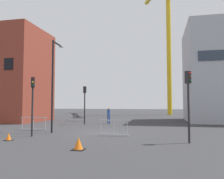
{
  "coord_description": "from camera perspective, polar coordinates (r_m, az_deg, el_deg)",
  "views": [
    {
      "loc": [
        4.39,
        -17.02,
        2.16
      ],
      "look_at": [
        0.0,
        3.36,
        3.46
      ],
      "focal_mm": 36.97,
      "sensor_mm": 36.0,
      "label": 1
    }
  ],
  "objects": [
    {
      "name": "ground",
      "position": [
        17.71,
        -2.33,
        -10.58
      ],
      "size": [
        160.0,
        160.0,
        0.0
      ],
      "primitive_type": "plane",
      "color": "#333335"
    },
    {
      "name": "safety_barrier_front",
      "position": [
        15.69,
        0.49,
        -9.42
      ],
      "size": [
        1.99,
        0.15,
        1.08
      ],
      "color": "#B2B5BA",
      "rests_on": "ground"
    },
    {
      "name": "traffic_light_crosswalk",
      "position": [
        13.52,
        18.37,
        -1.17
      ],
      "size": [
        0.35,
        0.39,
        4.0
      ],
      "color": "#232326",
      "rests_on": "ground"
    },
    {
      "name": "streetlamp_tall",
      "position": [
        18.28,
        -14.19,
        2.88
      ],
      "size": [
        0.44,
        1.79,
        7.05
      ],
      "color": "black",
      "rests_on": "ground"
    },
    {
      "name": "brick_building",
      "position": [
        32.16,
        -24.12,
        3.11
      ],
      "size": [
        8.95,
        7.53,
        11.46
      ],
      "color": "brown",
      "rests_on": "ground"
    },
    {
      "name": "traffic_light_verge",
      "position": [
        24.63,
        -6.78,
        -2.3
      ],
      "size": [
        0.37,
        0.37,
        4.02
      ],
      "color": "black",
      "rests_on": "ground"
    },
    {
      "name": "safety_barrier_rear",
      "position": [
        28.55,
        -9.08,
        -6.74
      ],
      "size": [
        2.49,
        0.26,
        1.08
      ],
      "color": "gray",
      "rests_on": "ground"
    },
    {
      "name": "traffic_cone_on_verge",
      "position": [
        15.19,
        -24.2,
        -10.67
      ],
      "size": [
        0.45,
        0.45,
        0.45
      ],
      "color": "black",
      "rests_on": "ground"
    },
    {
      "name": "pedestrian_walking",
      "position": [
        25.23,
        -0.83,
        -6.13
      ],
      "size": [
        0.34,
        0.34,
        1.78
      ],
      "color": "#33519E",
      "rests_on": "ground"
    },
    {
      "name": "safety_barrier_left_run",
      "position": [
        20.09,
        -18.83,
        -7.95
      ],
      "size": [
        2.34,
        0.07,
        1.08
      ],
      "color": "#B2B5BA",
      "rests_on": "ground"
    },
    {
      "name": "construction_crane",
      "position": [
        50.34,
        13.54,
        15.88
      ],
      "size": [
        8.89,
        18.66,
        28.83
      ],
      "color": "gold",
      "rests_on": "ground"
    },
    {
      "name": "traffic_light_near",
      "position": [
        16.34,
        -19.05,
        -1.63
      ],
      "size": [
        0.34,
        0.39,
        3.96
      ],
      "color": "#232326",
      "rests_on": "ground"
    },
    {
      "name": "traffic_cone_striped",
      "position": [
        11.25,
        -8.29,
        -13.18
      ],
      "size": [
        0.59,
        0.59,
        0.6
      ],
      "color": "black",
      "rests_on": "ground"
    }
  ]
}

